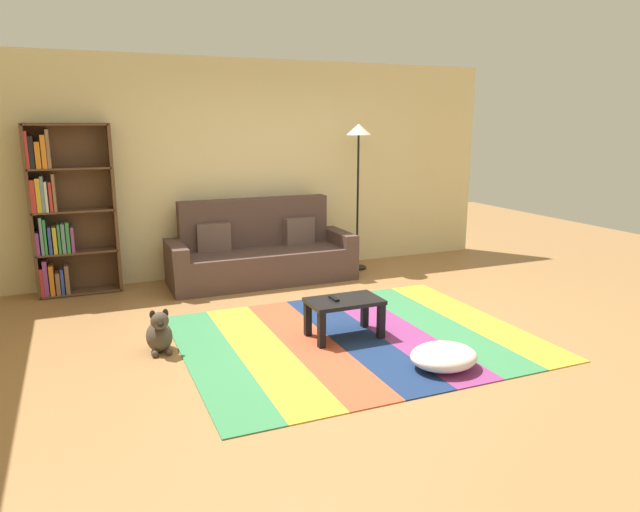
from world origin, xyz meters
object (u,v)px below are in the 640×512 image
at_px(bookshelf, 62,213).
at_px(tv_remote, 334,298).
at_px(standing_lamp, 358,149).
at_px(pouf, 444,357).
at_px(coffee_table, 344,307).
at_px(dog, 159,334).
at_px(couch, 261,254).

xyz_separation_m(bookshelf, tv_remote, (2.22, -2.46, -0.56)).
bearing_deg(tv_remote, standing_lamp, 58.73).
xyz_separation_m(standing_lamp, tv_remote, (-1.35, -2.24, -1.22)).
height_order(pouf, tv_remote, tv_remote).
bearing_deg(pouf, coffee_table, 114.82).
bearing_deg(tv_remote, coffee_table, -18.49).
relative_size(pouf, tv_remote, 3.66).
xyz_separation_m(coffee_table, dog, (-1.60, 0.32, -0.13)).
bearing_deg(dog, coffee_table, -11.19).
distance_m(pouf, standing_lamp, 3.63).
relative_size(standing_lamp, tv_remote, 12.72).
xyz_separation_m(bookshelf, coffee_table, (2.31, -2.49, -0.65)).
height_order(coffee_table, standing_lamp, standing_lamp).
xyz_separation_m(couch, tv_remote, (0.02, -2.17, 0.04)).
xyz_separation_m(bookshelf, pouf, (2.74, -3.42, -0.83)).
height_order(dog, tv_remote, dog).
distance_m(couch, dog, 2.41).
relative_size(bookshelf, standing_lamp, 1.01).
bearing_deg(tv_remote, pouf, -61.75).
distance_m(couch, tv_remote, 2.17).
xyz_separation_m(coffee_table, pouf, (0.43, -0.94, -0.18)).
bearing_deg(standing_lamp, pouf, -104.51).
bearing_deg(bookshelf, standing_lamp, -3.49).
height_order(couch, bookshelf, bookshelf).
relative_size(couch, standing_lamp, 1.18).
bearing_deg(couch, coffee_table, -87.24).
height_order(standing_lamp, tv_remote, standing_lamp).
bearing_deg(standing_lamp, couch, -177.20).
height_order(dog, standing_lamp, standing_lamp).
distance_m(coffee_table, standing_lamp, 2.91).
bearing_deg(coffee_table, standing_lamp, 60.91).
height_order(bookshelf, pouf, bookshelf).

